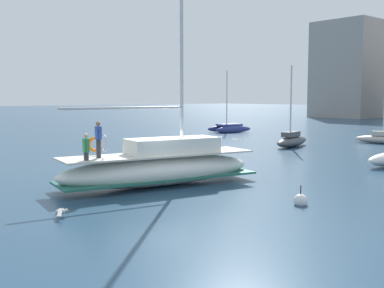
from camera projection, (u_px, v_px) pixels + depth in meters
The scene contains 7 objects.
ground_plane at pixel (158, 185), 21.85m from camera, with size 400.00×400.00×0.00m, color navy.
main_sailboat at pixel (161, 166), 21.69m from camera, with size 4.08×9.87×13.18m.
moored_sloop_near at pixel (229, 127), 54.51m from camera, with size 3.20×5.10×7.09m.
moored_catamaran at pixel (292, 140), 38.64m from camera, with size 2.59×5.48×6.63m.
moored_cutter_left at pixel (380, 138), 41.44m from camera, with size 4.35×2.01×6.95m.
seagull at pixel (61, 211), 15.98m from camera, with size 1.08×0.70×0.17m.
mooring_buoy at pixel (301, 201), 17.78m from camera, with size 0.53×0.53×0.87m.
Camera 1 is at (17.39, -12.82, 4.07)m, focal length 43.95 mm.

